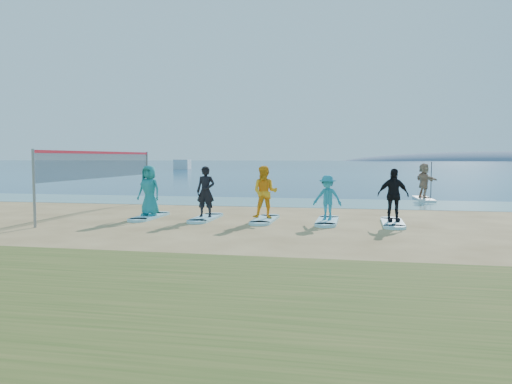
% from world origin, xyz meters
% --- Properties ---
extents(ground, '(600.00, 600.00, 0.00)m').
position_xyz_m(ground, '(0.00, 0.00, 0.00)').
color(ground, tan).
rests_on(ground, ground).
extents(shallow_water, '(600.00, 600.00, 0.00)m').
position_xyz_m(shallow_water, '(0.00, 10.50, 0.01)').
color(shallow_water, teal).
rests_on(shallow_water, ground).
extents(ocean, '(600.00, 600.00, 0.00)m').
position_xyz_m(ocean, '(0.00, 160.00, 0.01)').
color(ocean, navy).
rests_on(ocean, ground).
extents(volleyball_net, '(0.25, 9.09, 2.50)m').
position_xyz_m(volleyball_net, '(-7.97, 4.60, 1.90)').
color(volleyball_net, gray).
rests_on(volleyball_net, ground).
extents(paddleboard, '(0.86, 3.03, 0.12)m').
position_xyz_m(paddleboard, '(5.52, 13.17, 0.06)').
color(paddleboard, silver).
rests_on(paddleboard, ground).
extents(paddleboarder, '(1.18, 1.75, 1.81)m').
position_xyz_m(paddleboarder, '(5.52, 13.17, 1.02)').
color(paddleboarder, tan).
rests_on(paddleboarder, paddleboard).
extents(boat_offshore_a, '(4.61, 8.87, 1.83)m').
position_xyz_m(boat_offshore_a, '(-30.36, 75.56, 0.00)').
color(boat_offshore_a, silver).
rests_on(boat_offshore_a, ground).
extents(surfboard_0, '(0.70, 2.20, 0.09)m').
position_xyz_m(surfboard_0, '(-5.36, 3.22, 0.04)').
color(surfboard_0, '#A4ECFF').
rests_on(surfboard_0, ground).
extents(student_0, '(1.00, 0.76, 1.85)m').
position_xyz_m(student_0, '(-5.36, 3.22, 1.01)').
color(student_0, teal).
rests_on(student_0, surfboard_0).
extents(surfboard_1, '(0.70, 2.20, 0.09)m').
position_xyz_m(surfboard_1, '(-3.19, 3.22, 0.04)').
color(surfboard_1, '#A4ECFF').
rests_on(surfboard_1, ground).
extents(student_1, '(0.68, 0.45, 1.83)m').
position_xyz_m(student_1, '(-3.19, 3.22, 1.00)').
color(student_1, black).
rests_on(student_1, surfboard_1).
extents(surfboard_2, '(0.70, 2.20, 0.09)m').
position_xyz_m(surfboard_2, '(-1.02, 3.22, 0.04)').
color(surfboard_2, '#A4ECFF').
rests_on(surfboard_2, ground).
extents(student_2, '(0.90, 0.71, 1.84)m').
position_xyz_m(student_2, '(-1.02, 3.22, 1.01)').
color(student_2, '#FFA91A').
rests_on(student_2, surfboard_2).
extents(surfboard_3, '(0.70, 2.20, 0.09)m').
position_xyz_m(surfboard_3, '(1.15, 3.22, 0.04)').
color(surfboard_3, '#A4ECFF').
rests_on(surfboard_3, ground).
extents(student_3, '(1.09, 0.76, 1.54)m').
position_xyz_m(student_3, '(1.15, 3.22, 0.86)').
color(student_3, teal).
rests_on(student_3, surfboard_3).
extents(surfboard_4, '(0.70, 2.20, 0.09)m').
position_xyz_m(surfboard_4, '(3.32, 3.22, 0.04)').
color(surfboard_4, '#A4ECFF').
rests_on(surfboard_4, ground).
extents(student_4, '(1.10, 0.62, 1.77)m').
position_xyz_m(student_4, '(3.32, 3.22, 0.98)').
color(student_4, black).
rests_on(student_4, surfboard_4).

